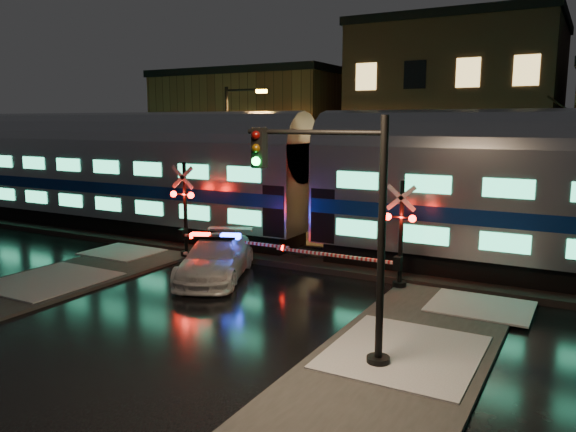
# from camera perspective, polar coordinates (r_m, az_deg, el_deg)

# --- Properties ---
(ground) EXTENTS (120.00, 120.00, 0.00)m
(ground) POSITION_cam_1_polar(r_m,az_deg,el_deg) (19.71, -4.03, -7.34)
(ground) COLOR black
(ground) RESTS_ON ground
(ballast) EXTENTS (90.00, 4.20, 0.24)m
(ballast) POSITION_cam_1_polar(r_m,az_deg,el_deg) (23.88, 2.51, -4.01)
(ballast) COLOR black
(ballast) RESTS_ON ground
(sidewalk_right) EXTENTS (4.00, 20.00, 0.12)m
(sidewalk_right) POSITION_cam_1_polar(r_m,az_deg,el_deg) (11.95, 7.19, -18.85)
(sidewalk_right) COLOR #2D2D2D
(sidewalk_right) RESTS_ON ground
(building_left) EXTENTS (14.00, 10.00, 9.00)m
(building_left) POSITION_cam_1_polar(r_m,az_deg,el_deg) (44.42, -2.77, 8.00)
(building_left) COLOR brown
(building_left) RESTS_ON ground
(building_mid) EXTENTS (12.00, 11.00, 11.50)m
(building_mid) POSITION_cam_1_polar(r_m,az_deg,el_deg) (39.19, 16.91, 9.21)
(building_mid) COLOR brown
(building_mid) RESTS_ON ground
(train) EXTENTS (51.00, 3.12, 5.92)m
(train) POSITION_cam_1_polar(r_m,az_deg,el_deg) (23.29, 2.72, 3.80)
(train) COLOR black
(train) RESTS_ON ballast
(police_car) EXTENTS (3.94, 5.66, 1.69)m
(police_car) POSITION_cam_1_polar(r_m,az_deg,el_deg) (20.87, -7.35, -4.25)
(police_car) COLOR silver
(police_car) RESTS_ON ground
(crossing_signal_right) EXTENTS (5.33, 0.64, 3.78)m
(crossing_signal_right) POSITION_cam_1_polar(r_m,az_deg,el_deg) (19.53, 10.26, -2.92)
(crossing_signal_right) COLOR black
(crossing_signal_right) RESTS_ON ground
(crossing_signal_left) EXTENTS (5.74, 0.65, 4.06)m
(crossing_signal_left) POSITION_cam_1_polar(r_m,az_deg,el_deg) (23.61, -9.83, -0.43)
(crossing_signal_left) COLOR black
(crossing_signal_left) RESTS_ON ground
(traffic_light) EXTENTS (3.80, 0.69, 5.88)m
(traffic_light) POSITION_cam_1_polar(r_m,az_deg,el_deg) (13.14, 5.65, -1.91)
(traffic_light) COLOR black
(traffic_light) RESTS_ON ground
(streetlight) EXTENTS (2.51, 0.26, 7.52)m
(streetlight) POSITION_cam_1_polar(r_m,az_deg,el_deg) (30.18, -5.77, 6.89)
(streetlight) COLOR black
(streetlight) RESTS_ON ground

